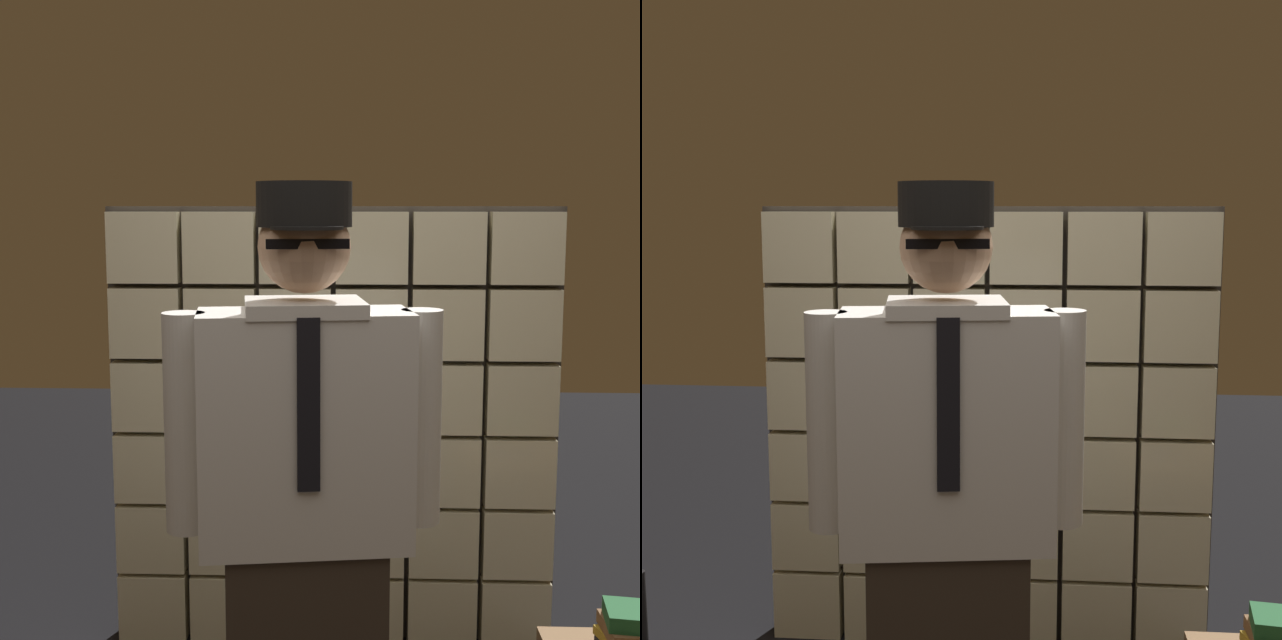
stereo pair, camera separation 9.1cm
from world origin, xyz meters
The scene contains 2 objects.
glass_block_wall centered at (0.00, 1.39, 0.86)m, with size 1.76×0.10×1.76m.
standing_person centered at (-0.05, 0.28, 0.94)m, with size 0.72×0.34×1.80m.
Camera 1 is at (0.08, -1.83, 1.75)m, focal length 47.51 mm.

